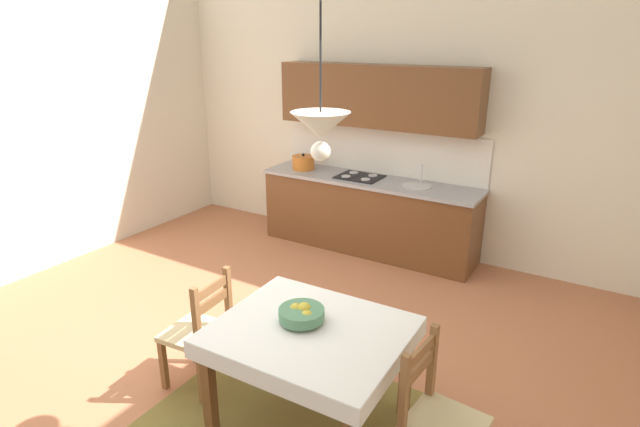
% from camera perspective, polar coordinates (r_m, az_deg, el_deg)
% --- Properties ---
extents(ground_plane, '(6.46, 6.37, 0.10)m').
position_cam_1_polar(ground_plane, '(4.48, -9.24, -16.00)').
color(ground_plane, '#B7704C').
extents(wall_back, '(6.46, 0.12, 4.09)m').
position_cam_1_polar(wall_back, '(6.18, 8.08, 14.83)').
color(wall_back, silver).
rests_on(wall_back, ground_plane).
extents(kitchen_cabinetry, '(2.66, 0.63, 2.20)m').
position_cam_1_polar(kitchen_cabinetry, '(6.13, 5.64, 3.57)').
color(kitchen_cabinetry, brown).
rests_on(kitchen_cabinetry, ground_plane).
extents(dining_table, '(1.23, 1.05, 0.75)m').
position_cam_1_polar(dining_table, '(3.41, -1.11, -14.59)').
color(dining_table, brown).
rests_on(dining_table, ground_plane).
extents(dining_chair_window_side, '(0.46, 0.46, 0.93)m').
position_cam_1_polar(dining_chair_window_side, '(3.21, 13.07, -21.67)').
color(dining_chair_window_side, '#D1BC89').
rests_on(dining_chair_window_side, ground_plane).
extents(dining_chair_tv_side, '(0.45, 0.45, 0.93)m').
position_cam_1_polar(dining_chair_tv_side, '(3.97, -13.26, -12.87)').
color(dining_chair_tv_side, '#D1BC89').
rests_on(dining_chair_tv_side, ground_plane).
extents(fruit_bowl, '(0.30, 0.30, 0.12)m').
position_cam_1_polar(fruit_bowl, '(3.37, -2.06, -11.15)').
color(fruit_bowl, '#4C7F5B').
rests_on(fruit_bowl, dining_table).
extents(pendant_lamp, '(0.32, 0.32, 0.80)m').
position_cam_1_polar(pendant_lamp, '(2.72, 0.06, 9.64)').
color(pendant_lamp, black).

